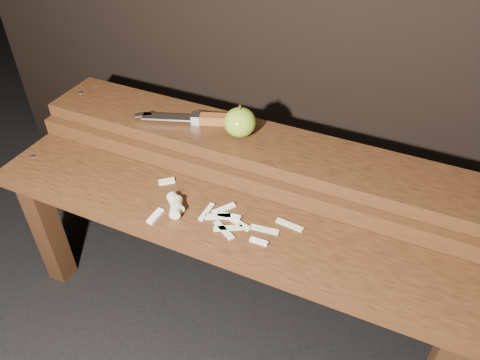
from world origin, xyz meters
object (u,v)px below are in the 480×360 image
at_px(bench_rear_tier, 257,167).
at_px(apple, 240,122).
at_px(bench_front_tier, 219,241).
at_px(knife, 208,119).

bearing_deg(bench_rear_tier, apple, 175.14).
distance_m(bench_front_tier, apple, 0.30).
bearing_deg(apple, bench_rear_tier, -4.86).
height_order(bench_front_tier, apple, apple).
bearing_deg(knife, apple, -8.69).
xyz_separation_m(bench_rear_tier, apple, (-0.05, 0.00, 0.12)).
xyz_separation_m(bench_front_tier, knife, (-0.15, 0.25, 0.16)).
distance_m(bench_rear_tier, apple, 0.13).
distance_m(bench_front_tier, bench_rear_tier, 0.23).
xyz_separation_m(apple, knife, (-0.10, 0.01, -0.02)).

